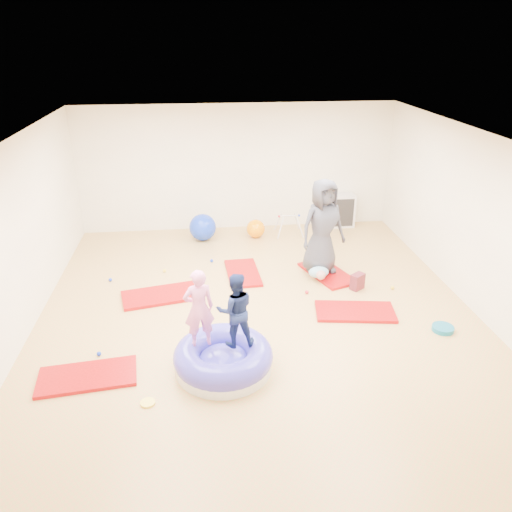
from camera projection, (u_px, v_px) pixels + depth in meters
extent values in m
cube|color=tan|center=(258.00, 314.00, 8.06)|extent=(7.00, 8.00, 0.01)
cube|color=silver|center=(258.00, 140.00, 6.91)|extent=(7.00, 8.00, 0.01)
cube|color=white|center=(237.00, 168.00, 11.11)|extent=(7.00, 0.01, 2.80)
cube|color=white|center=(319.00, 423.00, 3.86)|extent=(7.00, 0.01, 2.80)
cube|color=white|center=(15.00, 244.00, 7.12)|extent=(0.01, 8.00, 2.80)
cube|color=white|center=(479.00, 224.00, 7.85)|extent=(0.01, 8.00, 2.80)
cube|color=#BA0A11|center=(87.00, 376.00, 6.56)|extent=(1.32, 0.77, 0.05)
cube|color=#BA0A11|center=(162.00, 295.00, 8.58)|extent=(1.43, 0.92, 0.05)
cube|color=#BA0A11|center=(243.00, 273.00, 9.39)|extent=(0.64, 1.19, 0.05)
cube|color=#BA0A11|center=(355.00, 312.00, 8.08)|extent=(1.34, 0.82, 0.05)
cube|color=#BA0A11|center=(327.00, 273.00, 9.37)|extent=(0.97, 1.33, 0.05)
cylinder|color=silver|center=(224.00, 364.00, 6.73)|extent=(1.30, 1.30, 0.15)
torus|color=#403AC0|center=(223.00, 356.00, 6.67)|extent=(1.34, 1.34, 0.36)
ellipsoid|color=#403AC0|center=(223.00, 361.00, 6.71)|extent=(0.71, 0.71, 0.32)
imported|color=pink|center=(199.00, 305.00, 6.45)|extent=(0.44, 0.33, 1.11)
imported|color=navy|center=(235.00, 307.00, 6.47)|extent=(0.53, 0.43, 1.04)
imported|color=#3A3B44|center=(323.00, 227.00, 9.06)|extent=(1.00, 0.80, 1.77)
ellipsoid|color=#7FB3C6|center=(319.00, 272.00, 9.12)|extent=(0.37, 0.24, 0.21)
sphere|color=tan|center=(321.00, 275.00, 8.95)|extent=(0.17, 0.17, 0.17)
sphere|color=red|center=(307.00, 292.00, 8.68)|extent=(0.07, 0.07, 0.07)
sphere|color=#1334CD|center=(219.00, 365.00, 6.77)|extent=(0.07, 0.07, 0.07)
sphere|color=#1334CD|center=(110.00, 280.00, 9.11)|extent=(0.07, 0.07, 0.07)
sphere|color=yellow|center=(311.00, 263.00, 9.76)|extent=(0.07, 0.07, 0.07)
sphere|color=red|center=(183.00, 348.00, 7.14)|extent=(0.07, 0.07, 0.07)
sphere|color=#1334CD|center=(178.00, 357.00, 6.95)|extent=(0.07, 0.07, 0.07)
sphere|color=yellow|center=(392.00, 288.00, 8.83)|extent=(0.07, 0.07, 0.07)
sphere|color=yellow|center=(164.00, 271.00, 9.46)|extent=(0.07, 0.07, 0.07)
sphere|color=#1334CD|center=(99.00, 354.00, 7.01)|extent=(0.07, 0.07, 0.07)
sphere|color=#1334CD|center=(212.00, 261.00, 9.87)|extent=(0.07, 0.07, 0.07)
sphere|color=#1334CD|center=(203.00, 227.00, 10.83)|extent=(0.58, 0.58, 0.58)
sphere|color=#FF8900|center=(256.00, 229.00, 11.00)|extent=(0.40, 0.40, 0.40)
cylinder|color=silver|center=(281.00, 228.00, 10.92)|extent=(0.17, 0.18, 0.46)
cylinder|color=silver|center=(278.00, 222.00, 11.28)|extent=(0.17, 0.18, 0.46)
cylinder|color=silver|center=(300.00, 227.00, 10.96)|extent=(0.17, 0.18, 0.46)
cylinder|color=silver|center=(297.00, 221.00, 11.32)|extent=(0.17, 0.18, 0.46)
cylinder|color=silver|center=(289.00, 216.00, 11.04)|extent=(0.45, 0.03, 0.03)
sphere|color=red|center=(279.00, 216.00, 11.01)|extent=(0.05, 0.05, 0.05)
sphere|color=#1334CD|center=(299.00, 216.00, 11.06)|extent=(0.05, 0.05, 0.05)
cube|color=silver|center=(338.00, 210.00, 11.59)|extent=(0.76, 0.37, 0.76)
cube|color=#262323|center=(340.00, 213.00, 11.42)|extent=(0.65, 0.02, 0.65)
cube|color=silver|center=(338.00, 211.00, 11.54)|extent=(0.02, 0.26, 0.67)
cube|color=silver|center=(338.00, 211.00, 11.54)|extent=(0.67, 0.26, 0.02)
cylinder|color=#0F6589|center=(443.00, 328.00, 7.61)|extent=(0.33, 0.33, 0.07)
cube|color=#A02133|center=(357.00, 281.00, 8.80)|extent=(0.29, 0.27, 0.29)
cylinder|color=yellow|center=(148.00, 403.00, 6.11)|extent=(0.18, 0.18, 0.03)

